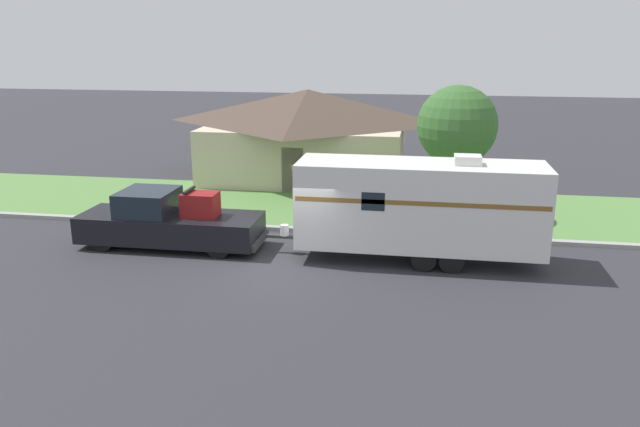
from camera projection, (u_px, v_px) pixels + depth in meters
The scene contains 8 objects.
ground_plane at pixel (293, 268), 19.31m from camera, with size 120.00×120.00×0.00m, color #2D2D33.
curb_strip at pixel (314, 230), 22.85m from camera, with size 80.00×0.30×0.14m.
lawn_strip at pixel (329, 206), 26.33m from camera, with size 80.00×7.00×0.03m.
house_across_street at pixel (308, 131), 31.53m from camera, with size 10.30×8.34×4.36m.
pickup_truck at pixel (169, 222), 21.12m from camera, with size 6.24×2.07×2.04m.
travel_trailer at pixel (420, 205), 19.52m from camera, with size 8.83×2.22×3.45m.
mailbox at pixel (393, 203), 22.69m from camera, with size 0.48×0.20×1.40m.
tree_in_yard at pixel (457, 126), 24.06m from camera, with size 3.10×3.10×5.15m.
Camera 1 is at (3.80, -17.72, 6.94)m, focal length 35.00 mm.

